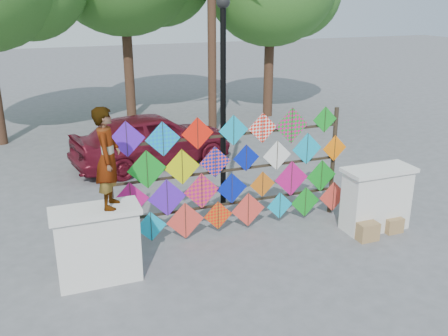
{
  "coord_description": "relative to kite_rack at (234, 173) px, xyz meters",
  "views": [
    {
      "loc": [
        -3.37,
        -7.62,
        4.45
      ],
      "look_at": [
        -0.22,
        0.6,
        1.38
      ],
      "focal_mm": 40.0,
      "sensor_mm": 36.0,
      "label": 1
    }
  ],
  "objects": [
    {
      "name": "kite_rack",
      "position": [
        0.0,
        0.0,
        0.0
      ],
      "size": [
        4.92,
        0.24,
        2.41
      ],
      "color": "black",
      "rests_on": "ground"
    },
    {
      "name": "parapet_right",
      "position": [
        2.65,
        -0.93,
        -0.55
      ],
      "size": [
        1.4,
        0.65,
        1.28
      ],
      "color": "white",
      "rests_on": "ground"
    },
    {
      "name": "lamppost",
      "position": [
        0.25,
        1.27,
        1.49
      ],
      "size": [
        0.28,
        0.28,
        4.46
      ],
      "color": "black",
      "rests_on": "ground"
    },
    {
      "name": "sedan",
      "position": [
        -0.56,
        4.55,
        -0.46
      ],
      "size": [
        4.6,
        2.55,
        1.48
      ],
      "primitive_type": "imported",
      "rotation": [
        0.0,
        0.0,
        1.76
      ],
      "color": "maroon",
      "rests_on": "ground"
    },
    {
      "name": "cardboard_box_near",
      "position": [
        2.22,
        -1.27,
        -1.02
      ],
      "size": [
        0.4,
        0.36,
        0.36
      ],
      "primitive_type": "cube",
      "color": "#A1844E",
      "rests_on": "ground"
    },
    {
      "name": "ground",
      "position": [
        -0.05,
        -0.73,
        -1.2
      ],
      "size": [
        80.0,
        80.0,
        0.0
      ],
      "primitive_type": "plane",
      "color": "slate",
      "rests_on": "ground"
    },
    {
      "name": "parapet_left",
      "position": [
        -2.75,
        -0.93,
        -0.55
      ],
      "size": [
        1.4,
        0.65,
        1.28
      ],
      "color": "white",
      "rests_on": "ground"
    },
    {
      "name": "vendor_woman",
      "position": [
        -2.48,
        -0.93,
        0.88
      ],
      "size": [
        0.55,
        0.68,
        1.6
      ],
      "primitive_type": "imported",
      "rotation": [
        0.0,
        0.0,
        1.26
      ],
      "color": "#99999E",
      "rests_on": "parapet_left"
    },
    {
      "name": "cardboard_box_far",
      "position": [
        2.9,
        -1.17,
        -1.05
      ],
      "size": [
        0.36,
        0.33,
        0.3
      ],
      "primitive_type": "cube",
      "color": "#A1844E",
      "rests_on": "ground"
    }
  ]
}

